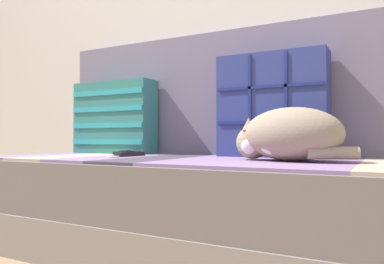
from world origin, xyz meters
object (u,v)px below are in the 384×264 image
(sleeping_cat, at_px, (287,136))
(throw_pillow_striped, at_px, (115,118))
(couch, at_px, (190,204))
(game_remote_far, at_px, (126,153))
(throw_pillow_quilted, at_px, (272,105))
(game_remote_near, at_px, (129,154))

(sleeping_cat, bearing_deg, throw_pillow_striped, 165.11)
(couch, height_order, game_remote_far, game_remote_far)
(throw_pillow_striped, xyz_separation_m, game_remote_far, (0.19, -0.14, -0.17))
(sleeping_cat, bearing_deg, game_remote_far, 171.90)
(throw_pillow_striped, bearing_deg, game_remote_far, -37.53)
(throw_pillow_quilted, bearing_deg, game_remote_near, -157.36)
(game_remote_far, bearing_deg, game_remote_near, -47.20)
(couch, relative_size, throw_pillow_striped, 3.95)
(game_remote_near, relative_size, game_remote_far, 1.02)
(throw_pillow_quilted, distance_m, game_remote_far, 0.68)
(sleeping_cat, height_order, game_remote_far, sleeping_cat)
(couch, relative_size, game_remote_near, 8.59)
(couch, relative_size, game_remote_far, 8.77)
(throw_pillow_quilted, xyz_separation_m, sleeping_cat, (0.12, -0.25, -0.13))
(game_remote_near, bearing_deg, throw_pillow_striped, 139.21)
(couch, relative_size, sleeping_cat, 4.27)
(throw_pillow_striped, bearing_deg, couch, -19.66)
(throw_pillow_quilted, distance_m, sleeping_cat, 0.31)
(couch, distance_m, game_remote_near, 0.34)
(throw_pillow_quilted, bearing_deg, game_remote_far, -167.27)
(throw_pillow_quilted, bearing_deg, throw_pillow_striped, -179.96)
(couch, xyz_separation_m, sleeping_cat, (0.40, -0.06, 0.27))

